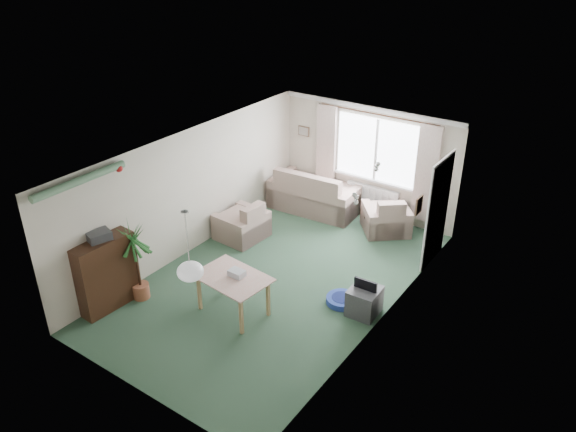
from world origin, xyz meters
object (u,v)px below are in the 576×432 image
Objects in this scene: sofa at (316,189)px; armchair_left at (241,220)px; pet_bed at (342,300)px; armchair_corner at (386,213)px; dining_table at (233,295)px; bookshelf at (106,274)px; coffee_table at (384,223)px; tv_cube at (364,301)px; houseplant at (137,262)px.

sofa is 2.00m from armchair_left.
armchair_corner is at bearing 100.78° from pet_bed.
bookshelf is at bearing -150.36° from dining_table.
coffee_table is (-0.03, 0.01, -0.22)m from armchair_corner.
tv_cube is 0.96× the size of pet_bed.
bookshelf is at bearing -144.29° from pet_bed.
sofa is 4.55m from houseplant.
armchair_left reaches higher than pet_bed.
pet_bed is at bearing 172.33° from tv_cube.
bookshelf is at bearing -2.78° from armchair_left.
dining_table is at bearing 39.55° from armchair_left.
dining_table reaches higher than tv_cube.
sofa is at bearing 129.50° from pet_bed.
armchair_left is 3.05m from bookshelf.
houseplant is at bearing 1.45° from armchair_left.
coffee_table is 2.74m from pet_bed.
houseplant is (0.24, 0.44, 0.08)m from bookshelf.
dining_table is (1.45, -2.00, -0.07)m from armchair_left.
coffee_table is at bearing 175.74° from sofa.
bookshelf is 0.88× the size of houseplant.
coffee_table is at bearing 78.64° from dining_table.
dining_table is at bearing 99.34° from sofa.
sofa is 3.79× the size of tv_cube.
sofa is at bearing 167.84° from armchair_left.
bookshelf is at bearing -117.60° from coffee_table.
houseplant reaches higher than coffee_table.
armchair_corner is 3.98m from dining_table.
armchair_corner reaches higher than dining_table.
armchair_corner reaches higher than pet_bed.
sofa is 3.65× the size of pet_bed.
pet_bed is (2.87, 1.80, -0.65)m from houseplant.
dining_table is 2.11m from tv_cube.
armchair_corner is at bearing -15.85° from coffee_table.
tv_cube is (3.54, 2.20, -0.39)m from bookshelf.
armchair_left reaches higher than tv_cube.
armchair_left is 0.63× the size of houseplant.
bookshelf is at bearing -118.65° from houseplant.
pet_bed is (2.77, -0.78, -0.34)m from armchair_left.
coffee_table is 0.72× the size of dining_table.
houseplant is at bearing -159.55° from dining_table.
tv_cube reaches higher than pet_bed.
houseplant is 3.45m from pet_bed.
coffee_table is (2.23, 1.90, -0.22)m from armchair_left.
coffee_table is at bearing 134.05° from armchair_left.
sofa reaches higher than armchair_left.
tv_cube is (3.30, 1.76, -0.47)m from houseplant.
dining_table is at bearing -148.30° from tv_cube.
armchair_corner is 5.07m from houseplant.
tv_cube is (3.20, -0.82, -0.17)m from armchair_left.
sofa is 3.83m from tv_cube.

